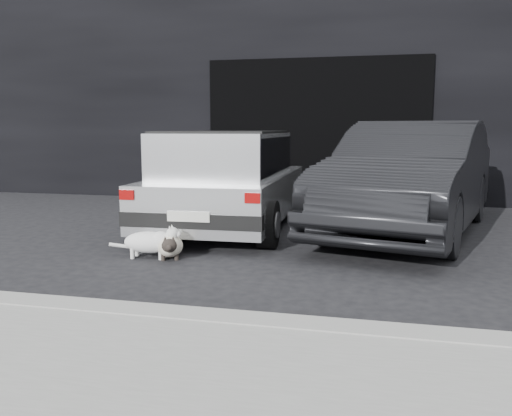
% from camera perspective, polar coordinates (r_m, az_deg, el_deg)
% --- Properties ---
extents(ground, '(80.00, 80.00, 0.00)m').
position_cam_1_polar(ground, '(6.46, -7.15, -3.74)').
color(ground, black).
rests_on(ground, ground).
extents(building_facade, '(34.00, 4.00, 5.00)m').
position_cam_1_polar(building_facade, '(12.03, 7.67, 13.80)').
color(building_facade, black).
rests_on(building_facade, ground).
extents(garage_opening, '(4.00, 0.10, 2.60)m').
position_cam_1_polar(garage_opening, '(9.98, 6.36, 8.05)').
color(garage_opening, black).
rests_on(garage_opening, ground).
extents(curb, '(18.00, 0.25, 0.12)m').
position_cam_1_polar(curb, '(3.76, -6.75, -11.72)').
color(curb, gray).
rests_on(curb, ground).
extents(sidewalk, '(18.00, 2.20, 0.11)m').
position_cam_1_polar(sidewalk, '(2.77, -15.84, -19.84)').
color(sidewalk, gray).
rests_on(sidewalk, ground).
extents(silver_hatchback, '(1.86, 3.62, 1.32)m').
position_cam_1_polar(silver_hatchback, '(7.38, -2.96, 3.47)').
color(silver_hatchback, silver).
rests_on(silver_hatchback, ground).
extents(second_car, '(2.54, 4.63, 1.45)m').
position_cam_1_polar(second_car, '(7.26, 16.02, 3.10)').
color(second_car, black).
rests_on(second_car, ground).
extents(cat_siamese, '(0.45, 0.76, 0.28)m').
position_cam_1_polar(cat_siamese, '(5.76, -9.06, -3.96)').
color(cat_siamese, beige).
rests_on(cat_siamese, ground).
extents(cat_white, '(0.78, 0.30, 0.36)m').
position_cam_1_polar(cat_white, '(5.78, -10.94, -3.48)').
color(cat_white, white).
rests_on(cat_white, ground).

